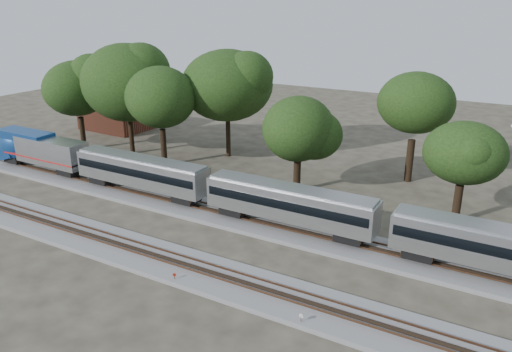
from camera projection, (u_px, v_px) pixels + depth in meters
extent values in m
plane|color=#383328|center=(210.00, 248.00, 43.08)|extent=(160.00, 160.00, 0.00)
cube|color=slate|center=(245.00, 220.00, 47.93)|extent=(160.00, 5.00, 0.40)
cube|color=brown|center=(241.00, 218.00, 47.18)|extent=(160.00, 0.08, 0.15)
cube|color=brown|center=(249.00, 213.00, 48.36)|extent=(160.00, 0.08, 0.15)
cube|color=slate|center=(181.00, 266.00, 39.74)|extent=(160.00, 5.00, 0.40)
cube|color=brown|center=(175.00, 265.00, 39.00)|extent=(160.00, 0.08, 0.15)
cube|color=brown|center=(186.00, 257.00, 40.17)|extent=(160.00, 0.08, 0.15)
cube|color=#B9BCC1|center=(52.00, 151.00, 59.42)|extent=(9.82, 2.78, 3.06)
ellipsoid|color=navy|center=(14.00, 145.00, 62.76)|extent=(5.00, 2.89, 4.26)
cube|color=navy|center=(25.00, 135.00, 61.04)|extent=(7.87, 2.72, 0.93)
cube|color=black|center=(15.00, 138.00, 62.23)|extent=(0.41, 2.13, 1.21)
cube|color=#A71A19|center=(46.00, 156.00, 60.20)|extent=(12.04, 2.82, 0.17)
cube|color=black|center=(17.00, 158.00, 63.28)|extent=(2.41, 2.04, 0.83)
cube|color=black|center=(70.00, 170.00, 58.76)|extent=(2.41, 2.04, 0.83)
cube|color=#B9BCC1|center=(141.00, 171.00, 52.95)|extent=(16.11, 2.78, 2.78)
cube|color=black|center=(141.00, 169.00, 52.85)|extent=(15.56, 2.83, 0.83)
cube|color=gray|center=(140.00, 159.00, 52.46)|extent=(15.74, 2.22, 0.32)
cube|color=black|center=(103.00, 178.00, 56.26)|extent=(2.41, 2.04, 0.83)
cube|color=black|center=(186.00, 197.00, 50.85)|extent=(2.41, 2.04, 0.83)
cube|color=#B9BCC1|center=(289.00, 203.00, 44.84)|extent=(16.11, 2.78, 2.78)
cube|color=black|center=(289.00, 200.00, 44.74)|extent=(15.56, 2.83, 0.83)
cube|color=gray|center=(290.00, 188.00, 44.35)|extent=(15.74, 2.22, 0.32)
cube|color=black|center=(235.00, 209.00, 48.15)|extent=(2.41, 2.04, 0.83)
cube|color=black|center=(350.00, 235.00, 42.74)|extent=(2.41, 2.04, 0.83)
cube|color=#B9BCC1|center=(503.00, 248.00, 36.73)|extent=(16.11, 2.78, 2.78)
cube|color=black|center=(503.00, 245.00, 36.63)|extent=(15.56, 2.83, 0.83)
cube|color=gray|center=(506.00, 231.00, 36.24)|extent=(15.74, 2.22, 0.32)
cube|color=black|center=(419.00, 251.00, 40.05)|extent=(2.41, 2.04, 0.83)
cylinder|color=#512D19|center=(175.00, 279.00, 37.56)|extent=(0.05, 0.05, 0.77)
cylinder|color=#AD170C|center=(174.00, 275.00, 37.45)|extent=(0.26, 0.14, 0.28)
cylinder|color=#512D19|center=(301.00, 321.00, 32.59)|extent=(0.06, 0.06, 0.87)
cylinder|color=silver|center=(301.00, 316.00, 32.46)|extent=(0.31, 0.10, 0.31)
cube|color=#512D19|center=(217.00, 293.00, 36.22)|extent=(0.57, 0.44, 0.30)
cube|color=brown|center=(116.00, 116.00, 81.41)|extent=(10.61, 7.56, 4.17)
cube|color=black|center=(115.00, 101.00, 80.55)|extent=(10.81, 7.77, 0.94)
cylinder|color=black|center=(83.00, 133.00, 70.23)|extent=(0.70, 0.70, 4.68)
ellipsoid|color=black|center=(77.00, 88.00, 68.08)|extent=(8.83, 8.83, 7.50)
cylinder|color=black|center=(131.00, 135.00, 68.34)|extent=(0.70, 0.70, 5.25)
ellipsoid|color=black|center=(127.00, 83.00, 65.94)|extent=(9.91, 9.91, 8.42)
cylinder|color=black|center=(164.00, 147.00, 63.61)|extent=(0.70, 0.70, 4.73)
ellipsoid|color=black|center=(160.00, 97.00, 61.44)|extent=(8.92, 8.92, 7.58)
cylinder|color=black|center=(228.00, 137.00, 67.17)|extent=(0.70, 0.70, 5.18)
ellipsoid|color=black|center=(227.00, 85.00, 64.80)|extent=(9.76, 9.76, 8.30)
cylinder|color=black|center=(297.00, 174.00, 55.17)|extent=(0.70, 0.70, 3.83)
ellipsoid|color=black|center=(298.00, 129.00, 53.41)|extent=(7.23, 7.23, 6.15)
cylinder|color=black|center=(410.00, 161.00, 57.93)|extent=(0.70, 0.70, 5.01)
ellipsoid|color=black|center=(416.00, 103.00, 55.63)|extent=(9.44, 9.44, 8.03)
cylinder|color=black|center=(457.00, 204.00, 47.45)|extent=(0.70, 0.70, 3.73)
ellipsoid|color=black|center=(465.00, 153.00, 45.74)|extent=(7.04, 7.04, 5.98)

